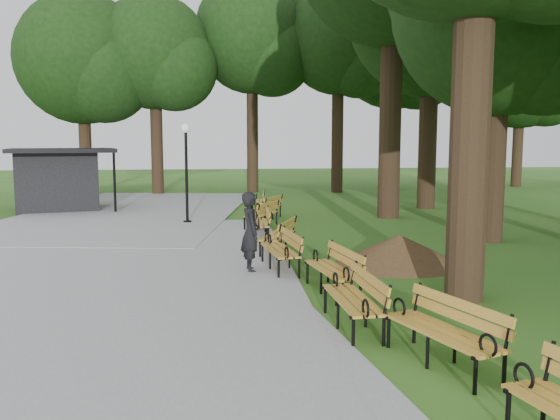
{
  "coord_description": "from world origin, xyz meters",
  "views": [
    {
      "loc": [
        -1.95,
        -9.52,
        2.84
      ],
      "look_at": [
        -0.07,
        4.85,
        1.1
      ],
      "focal_mm": 36.83,
      "sensor_mm": 36.0,
      "label": 1
    }
  ],
  "objects": [
    {
      "name": "path",
      "position": [
        -4.0,
        3.0,
        0.03
      ],
      "size": [
        12.0,
        38.0,
        0.06
      ],
      "primitive_type": "cube",
      "color": "#969699",
      "rests_on": "ground"
    },
    {
      "name": "tree_backdrop",
      "position": [
        6.88,
        23.16,
        8.27
      ],
      "size": [
        37.56,
        10.02,
        16.55
      ],
      "primitive_type": null,
      "color": "black",
      "rests_on": "ground"
    },
    {
      "name": "lamp_post",
      "position": [
        -2.58,
        10.49,
        2.45
      ],
      "size": [
        0.32,
        0.32,
        3.44
      ],
      "color": "black",
      "rests_on": "ground"
    },
    {
      "name": "lawn_tree_4",
      "position": [
        7.36,
        13.74,
        7.99
      ],
      "size": [
        6.81,
        6.81,
        11.45
      ],
      "color": "black",
      "rests_on": "ground"
    },
    {
      "name": "bench_7",
      "position": [
        -0.13,
        9.19,
        0.44
      ],
      "size": [
        1.49,
        1.97,
        0.88
      ],
      "primitive_type": null,
      "rotation": [
        0.0,
        0.0,
        -2.08
      ],
      "color": "#BD862B",
      "rests_on": "ground"
    },
    {
      "name": "dirt_mound",
      "position": [
        2.44,
        2.98,
        0.36
      ],
      "size": [
        2.56,
        2.56,
        0.72
      ],
      "primitive_type": "cone",
      "color": "#47301C",
      "rests_on": "ground"
    },
    {
      "name": "ground",
      "position": [
        0.0,
        0.0,
        0.0
      ],
      "size": [
        100.0,
        100.0,
        0.0
      ],
      "primitive_type": "plane",
      "color": "#2D601B",
      "rests_on": "ground"
    },
    {
      "name": "bench_3",
      "position": [
        0.39,
        0.79,
        0.44
      ],
      "size": [
        0.89,
        1.97,
        0.88
      ],
      "primitive_type": null,
      "rotation": [
        0.0,
        0.0,
        -1.43
      ],
      "color": "#BD862B",
      "rests_on": "ground"
    },
    {
      "name": "bench_2",
      "position": [
        0.25,
        -1.23,
        0.44
      ],
      "size": [
        0.69,
        1.92,
        0.88
      ],
      "primitive_type": null,
      "rotation": [
        0.0,
        0.0,
        -1.54
      ],
      "color": "#BD862B",
      "rests_on": "ground"
    },
    {
      "name": "bench_8",
      "position": [
        0.28,
        11.19,
        0.44
      ],
      "size": [
        1.45,
        1.98,
        0.88
      ],
      "primitive_type": null,
      "rotation": [
        0.0,
        0.0,
        -2.06
      ],
      "color": "#BD862B",
      "rests_on": "ground"
    },
    {
      "name": "bench_6",
      "position": [
        -0.38,
        7.18,
        0.44
      ],
      "size": [
        0.73,
        1.93,
        0.88
      ],
      "primitive_type": null,
      "rotation": [
        0.0,
        0.0,
        -1.62
      ],
      "color": "#BD862B",
      "rests_on": "ground"
    },
    {
      "name": "kiosk",
      "position": [
        -7.98,
        15.09,
        1.28
      ],
      "size": [
        4.77,
        4.37,
        2.55
      ],
      "primitive_type": null,
      "rotation": [
        0.0,
        0.0,
        0.23
      ],
      "color": "black",
      "rests_on": "ground"
    },
    {
      "name": "bench_4",
      "position": [
        -0.33,
        2.83,
        0.44
      ],
      "size": [
        0.83,
        1.96,
        0.88
      ],
      "primitive_type": null,
      "rotation": [
        0.0,
        0.0,
        -1.47
      ],
      "color": "#BD862B",
      "rests_on": "ground"
    },
    {
      "name": "bench_5",
      "position": [
        -0.13,
        4.85,
        0.44
      ],
      "size": [
        1.31,
        2.0,
        0.88
      ],
      "primitive_type": null,
      "rotation": [
        0.0,
        0.0,
        -1.96
      ],
      "color": "#BD862B",
      "rests_on": "ground"
    },
    {
      "name": "lawn_tree_1",
      "position": [
        6.12,
        5.68,
        6.45
      ],
      "size": [
        5.94,
        5.94,
        9.46
      ],
      "color": "black",
      "rests_on": "ground"
    },
    {
      "name": "bench_9",
      "position": [
        0.11,
        13.27,
        0.44
      ],
      "size": [
        0.86,
        1.96,
        0.88
      ],
      "primitive_type": null,
      "rotation": [
        0.0,
        0.0,
        -1.69
      ],
      "color": "#BD862B",
      "rests_on": "ground"
    },
    {
      "name": "bench_1",
      "position": [
        0.99,
        -2.83,
        0.44
      ],
      "size": [
        1.19,
        2.0,
        0.88
      ],
      "primitive_type": null,
      "rotation": [
        0.0,
        0.0,
        -1.26
      ],
      "color": "#BD862B",
      "rests_on": "ground"
    },
    {
      "name": "person",
      "position": [
        -0.98,
        2.77,
        0.88
      ],
      "size": [
        0.49,
        0.68,
        1.75
      ],
      "primitive_type": "imported",
      "rotation": [
        0.0,
        0.0,
        1.68
      ],
      "color": "black",
      "rests_on": "ground"
    }
  ]
}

